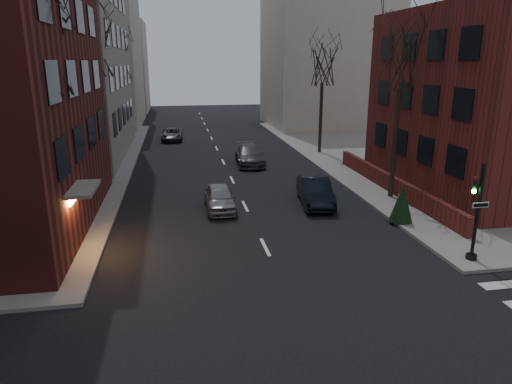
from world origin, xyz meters
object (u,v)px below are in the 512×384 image
tree_right_b (323,65)px  car_lane_gray (250,155)px  traffic_signal (475,218)px  tree_left_c (118,60)px  evergreen_shrub (402,203)px  tree_left_a (42,47)px  streetlamp_near (99,125)px  car_lane_silver (220,198)px  parked_sedan (315,192)px  sandwich_board (402,204)px  tree_left_b (92,45)px  car_lane_far (172,134)px  streetlamp_far (129,99)px  tree_right_a (402,59)px

tree_right_b → car_lane_gray: (-6.82, -3.30, -6.84)m
traffic_signal → tree_left_c: size_ratio=0.41×
car_lane_gray → evergreen_shrub: bearing=-67.3°
tree_left_a → streetlamp_near: 9.07m
car_lane_silver → evergreen_shrub: evergreen_shrub is taller
tree_left_c → parked_sedan: bearing=-60.2°
sandwich_board → evergreen_shrub: (-0.72, -1.31, 0.48)m
streetlamp_near → parked_sedan: bearing=-19.6°
tree_left_a → streetlamp_near: bearing=85.7°
traffic_signal → car_lane_silver: (-9.39, 8.65, -1.23)m
tree_left_a → streetlamp_near: size_ratio=1.63×
sandwich_board → tree_left_b: bearing=153.0°
tree_right_b → parked_sedan: bearing=-108.5°
evergreen_shrub → car_lane_far: bearing=112.6°
tree_left_b → evergreen_shrub: (16.10, -12.24, -7.80)m
sandwich_board → evergreen_shrub: bearing=-112.8°
traffic_signal → tree_right_b: (0.86, 23.01, 5.68)m
traffic_signal → streetlamp_far: (-16.14, 33.01, 2.33)m
streetlamp_near → streetlamp_far: size_ratio=1.00×
tree_right_b → evergreen_shrub: bearing=-94.7°
car_lane_gray → streetlamp_far: bearing=130.5°
tree_left_a → sandwich_board: (16.82, 1.07, -7.84)m
traffic_signal → tree_left_a: tree_left_a is taller
tree_left_b → parked_sedan: bearing=-33.1°
tree_right_a → car_lane_gray: bearing=122.5°
car_lane_gray → traffic_signal: bearing=-70.1°
streetlamp_near → parked_sedan: size_ratio=1.36×
sandwich_board → evergreen_shrub: size_ratio=0.50×
streetlamp_near → parked_sedan: streetlamp_near is taller
tree_left_a → streetlamp_far: (0.60, 28.00, -4.23)m
streetlamp_far → evergreen_shrub: 32.37m
tree_right_b → car_lane_gray: bearing=-154.2°
traffic_signal → tree_right_a: size_ratio=0.41×
car_lane_silver → evergreen_shrub: bearing=-23.6°
tree_left_c → car_lane_gray: bearing=-46.3°
tree_left_a → tree_right_a: 18.05m
car_lane_gray → streetlamp_near: bearing=-143.6°
streetlamp_far → sandwich_board: size_ratio=6.54×
car_lane_far → tree_left_a: bearing=-98.0°
tree_right_b → car_lane_silver: bearing=-125.5°
car_lane_silver → car_lane_gray: 11.58m
car_lane_far → evergreen_shrub: 29.79m
car_lane_far → sandwich_board: 28.88m
traffic_signal → car_lane_gray: traffic_signal is taller
tree_left_a → car_lane_silver: tree_left_a is taller
tree_left_b → tree_right_b: tree_left_b is taller
car_lane_gray → evergreen_shrub: size_ratio=2.68×
tree_left_b → tree_left_c: (0.00, 14.00, -0.88)m
evergreen_shrub → parked_sedan: bearing=130.3°
tree_right_a → car_lane_far: 27.63m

